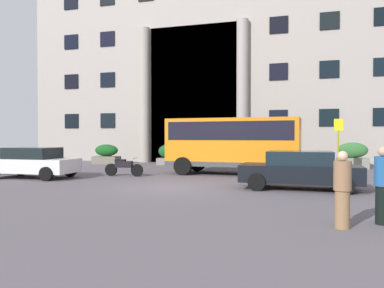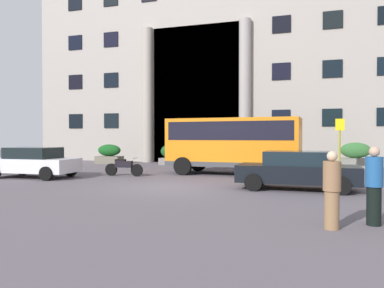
% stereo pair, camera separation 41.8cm
% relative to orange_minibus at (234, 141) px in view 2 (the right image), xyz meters
% --- Properties ---
extents(ground_plane, '(80.00, 64.00, 0.12)m').
position_rel_orange_minibus_xyz_m(ground_plane, '(-1.48, -5.50, -1.75)').
color(ground_plane, '#5E555D').
extents(office_building_facade, '(32.63, 9.66, 14.47)m').
position_rel_orange_minibus_xyz_m(office_building_facade, '(-1.49, 11.97, 5.55)').
color(office_building_facade, '#A2998F').
rests_on(office_building_facade, ground_plane).
extents(orange_minibus, '(6.65, 2.87, 2.83)m').
position_rel_orange_minibus_xyz_m(orange_minibus, '(0.00, 0.00, 0.00)').
color(orange_minibus, orange).
rests_on(orange_minibus, ground_plane).
extents(bus_stop_sign, '(0.44, 0.08, 2.83)m').
position_rel_orange_minibus_xyz_m(bus_stop_sign, '(5.15, 1.84, 0.06)').
color(bus_stop_sign, '#9C9813').
rests_on(bus_stop_sign, ground_plane).
extents(hedge_planter_far_east, '(1.84, 1.00, 1.51)m').
position_rel_orange_minibus_xyz_m(hedge_planter_far_east, '(-0.24, 4.74, -0.95)').
color(hedge_planter_far_east, gray).
rests_on(hedge_planter_far_east, ground_plane).
extents(hedge_planter_west, '(1.79, 0.75, 1.57)m').
position_rel_orange_minibus_xyz_m(hedge_planter_west, '(6.27, 5.38, -0.93)').
color(hedge_planter_west, gray).
rests_on(hedge_planter_west, ground_plane).
extents(hedge_planter_east, '(1.82, 0.95, 1.37)m').
position_rel_orange_minibus_xyz_m(hedge_planter_east, '(-9.85, 4.70, -1.02)').
color(hedge_planter_east, '#6D6658').
rests_on(hedge_planter_east, ground_plane).
extents(hedge_planter_entrance_left, '(1.42, 0.84, 1.38)m').
position_rel_orange_minibus_xyz_m(hedge_planter_entrance_left, '(-5.44, 5.21, -1.02)').
color(hedge_planter_entrance_left, gray).
rests_on(hedge_planter_entrance_left, ground_plane).
extents(white_taxi_kerbside, '(4.28, 1.98, 1.39)m').
position_rel_orange_minibus_xyz_m(white_taxi_kerbside, '(3.27, -4.66, -0.97)').
color(white_taxi_kerbside, black).
rests_on(white_taxi_kerbside, ground_plane).
extents(parked_hatchback_near, '(4.11, 2.18, 1.42)m').
position_rel_orange_minibus_xyz_m(parked_hatchback_near, '(-8.65, -4.27, -0.96)').
color(parked_hatchback_near, silver).
rests_on(parked_hatchback_near, ground_plane).
extents(scooter_by_planter, '(1.95, 0.55, 0.89)m').
position_rel_orange_minibus_xyz_m(scooter_by_planter, '(-4.99, -2.37, -1.23)').
color(scooter_by_planter, black).
rests_on(scooter_by_planter, ground_plane).
extents(pedestrian_man_red_shirt, '(0.36, 0.36, 1.71)m').
position_rel_orange_minibus_xyz_m(pedestrian_man_red_shirt, '(5.04, -9.82, -0.82)').
color(pedestrian_man_red_shirt, black).
rests_on(pedestrian_man_red_shirt, ground_plane).
extents(pedestrian_woman_dark_dress, '(0.36, 0.36, 1.62)m').
position_rel_orange_minibus_xyz_m(pedestrian_woman_dark_dress, '(4.15, -10.45, -0.87)').
color(pedestrian_woman_dark_dress, olive).
rests_on(pedestrian_woman_dark_dress, ground_plane).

